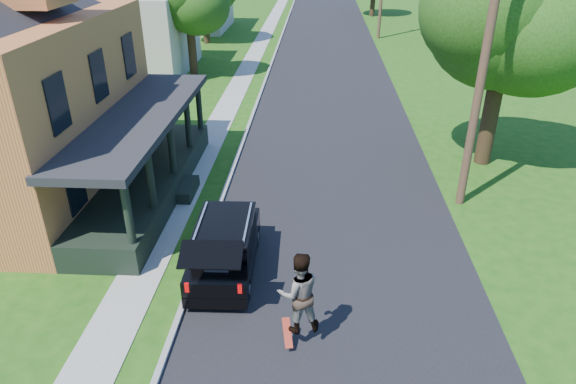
# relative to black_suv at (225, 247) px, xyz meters

# --- Properties ---
(ground) EXTENTS (140.00, 140.00, 0.00)m
(ground) POSITION_rel_black_suv_xyz_m (3.20, -1.50, -0.76)
(ground) COLOR #1A4F0F
(ground) RESTS_ON ground
(street) EXTENTS (8.00, 120.00, 0.02)m
(street) POSITION_rel_black_suv_xyz_m (3.20, 18.50, -0.76)
(street) COLOR black
(street) RESTS_ON ground
(curb) EXTENTS (0.15, 120.00, 0.12)m
(curb) POSITION_rel_black_suv_xyz_m (-0.85, 18.50, -0.76)
(curb) COLOR gray
(curb) RESTS_ON ground
(sidewalk) EXTENTS (1.30, 120.00, 0.03)m
(sidewalk) POSITION_rel_black_suv_xyz_m (-2.40, 18.50, -0.76)
(sidewalk) COLOR gray
(sidewalk) RESTS_ON ground
(front_walk) EXTENTS (6.50, 1.20, 0.03)m
(front_walk) POSITION_rel_black_suv_xyz_m (-6.30, 4.50, -0.76)
(front_walk) COLOR gray
(front_walk) RESTS_ON ground
(neighbor_house_mid) EXTENTS (12.78, 12.78, 8.30)m
(neighbor_house_mid) POSITION_rel_black_suv_xyz_m (-10.30, 22.50, 3.43)
(neighbor_house_mid) COLOR beige
(neighbor_house_mid) RESTS_ON ground
(black_suv) EXTENTS (1.75, 4.33, 2.00)m
(black_suv) POSITION_rel_black_suv_xyz_m (0.00, 0.00, 0.00)
(black_suv) COLOR black
(black_suv) RESTS_ON ground
(skateboarder) EXTENTS (1.16, 1.00, 2.05)m
(skateboarder) POSITION_rel_black_suv_xyz_m (2.20, -2.74, 0.67)
(skateboarder) COLOR black
(skateboarder) RESTS_ON ground
(skateboard) EXTENTS (0.30, 0.62, 0.50)m
(skateboard) POSITION_rel_black_suv_xyz_m (1.95, -2.92, -0.39)
(skateboard) COLOR #AE240E
(skateboard) RESTS_ON ground
(tree_right_near) EXTENTS (7.02, 7.21, 8.98)m
(tree_right_near) POSITION_rel_black_suv_xyz_m (9.44, 8.21, 5.05)
(tree_right_near) COLOR black
(tree_right_near) RESTS_ON ground
(utility_pole_near) EXTENTS (1.74, 0.66, 10.80)m
(utility_pole_near) POSITION_rel_black_suv_xyz_m (7.70, 4.50, 4.79)
(utility_pole_near) COLOR #472E20
(utility_pole_near) RESTS_ON ground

